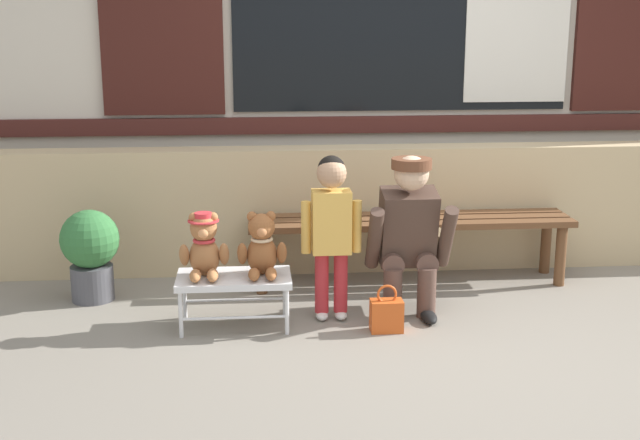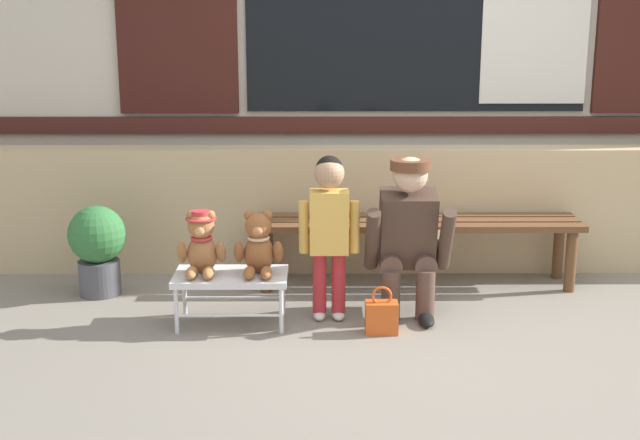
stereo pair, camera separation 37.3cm
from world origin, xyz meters
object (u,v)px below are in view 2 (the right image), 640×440
Objects in this scene: small_display_bench at (231,279)px; teddy_bear_with_hat at (201,244)px; teddy_bear_plain at (259,246)px; wooden_bench_long at (416,230)px; adult_crouching at (409,236)px; handbag_on_ground at (382,316)px; potted_plant at (98,245)px; child_standing at (329,220)px.

small_display_bench is 1.76× the size of teddy_bear_with_hat.
teddy_bear_plain is (0.16, 0.00, 0.20)m from small_display_bench.
adult_crouching is (-0.11, -0.57, 0.11)m from wooden_bench_long.
adult_crouching reaches higher than handbag_on_ground.
small_display_bench is at bearing -179.49° from teddy_bear_plain.
handbag_on_ground is at bearing -21.44° from potted_plant.
teddy_bear_with_hat is at bearing 179.87° from teddy_bear_plain.
small_display_bench is at bearing -172.26° from adult_crouching.
child_standing reaches higher than small_display_bench.
handbag_on_ground is (1.01, -0.15, -0.38)m from teddy_bear_with_hat.
potted_plant reaches higher than wooden_bench_long.
teddy_bear_with_hat is 1.08m from handbag_on_ground.
child_standing reaches higher than handbag_on_ground.
child_standing is (0.72, 0.08, 0.12)m from teddy_bear_with_hat.
potted_plant is (-1.04, 0.53, -0.14)m from teddy_bear_plain.
teddy_bear_with_hat is 0.64× the size of potted_plant.
teddy_bear_with_hat is (-1.29, -0.71, 0.10)m from wooden_bench_long.
handbag_on_ground is (0.29, -0.23, -0.50)m from child_standing.
small_display_bench is at bearing -171.41° from child_standing.
teddy_bear_with_hat reaches higher than handbag_on_ground.
handbag_on_ground is (0.69, -0.15, -0.37)m from teddy_bear_plain.
teddy_bear_plain is at bearing -170.93° from adult_crouching.
teddy_bear_plain is 0.64× the size of potted_plant.
small_display_bench is 1.76× the size of teddy_bear_plain.
small_display_bench reaches higher than handbag_on_ground.
wooden_bench_long is 1.48m from teddy_bear_with_hat.
wooden_bench_long is 0.88m from child_standing.
small_display_bench is at bearing -0.77° from teddy_bear_with_hat.
wooden_bench_long is at bearing 36.06° from teddy_bear_plain.
handbag_on_ground is (0.85, -0.15, -0.17)m from small_display_bench.
adult_crouching reaches higher than teddy_bear_with_hat.
child_standing is 0.48m from adult_crouching.
child_standing is 1.53m from potted_plant.
teddy_bear_plain is (-0.97, -0.71, 0.09)m from wooden_bench_long.
adult_crouching is at bearing 58.38° from handbag_on_ground.
handbag_on_ground is 1.87m from potted_plant.
wooden_bench_long is 5.78× the size of teddy_bear_plain.
potted_plant is at bearing 158.56° from handbag_on_ground.
wooden_bench_long is 2.19× the size of child_standing.
child_standing is 3.52× the size of handbag_on_ground.
wooden_bench_long is at bearing 32.07° from small_display_bench.
teddy_bear_with_hat reaches higher than potted_plant.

